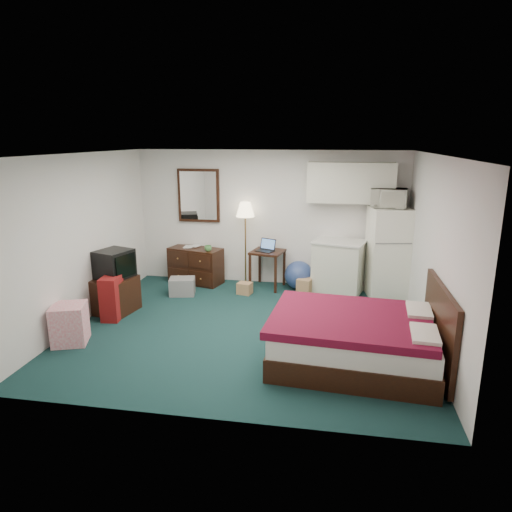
% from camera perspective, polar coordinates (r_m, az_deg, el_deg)
% --- Properties ---
extents(floor, '(5.00, 4.50, 0.01)m').
position_cam_1_polar(floor, '(6.78, -1.09, -9.02)').
color(floor, black).
rests_on(floor, ground).
extents(ceiling, '(5.00, 4.50, 0.01)m').
position_cam_1_polar(ceiling, '(6.21, -1.20, 12.62)').
color(ceiling, silver).
rests_on(ceiling, walls).
extents(walls, '(5.01, 4.51, 2.50)m').
position_cam_1_polar(walls, '(6.38, -1.14, 1.32)').
color(walls, silver).
rests_on(walls, floor).
extents(mirror, '(0.80, 0.06, 1.00)m').
position_cam_1_polar(mirror, '(8.75, -7.17, 7.51)').
color(mirror, white).
rests_on(mirror, walls).
extents(upper_cabinets, '(1.50, 0.35, 0.70)m').
position_cam_1_polar(upper_cabinets, '(8.21, 11.75, 8.96)').
color(upper_cabinets, silver).
rests_on(upper_cabinets, walls).
extents(headboard, '(0.06, 1.56, 1.00)m').
position_cam_1_polar(headboard, '(5.84, 21.93, -8.29)').
color(headboard, black).
rests_on(headboard, walls).
extents(dresser, '(1.08, 0.70, 0.68)m').
position_cam_1_polar(dresser, '(8.80, -7.52, -1.18)').
color(dresser, black).
rests_on(dresser, floor).
extents(floor_lamp, '(0.40, 0.40, 1.57)m').
position_cam_1_polar(floor_lamp, '(8.52, -1.33, 1.51)').
color(floor_lamp, '#B68245').
rests_on(floor_lamp, floor).
extents(desk, '(0.66, 0.66, 0.70)m').
position_cam_1_polar(desk, '(8.45, 1.43, -1.65)').
color(desk, black).
rests_on(desk, floor).
extents(exercise_ball, '(0.54, 0.54, 0.52)m').
position_cam_1_polar(exercise_ball, '(8.42, 5.37, -2.39)').
color(exercise_ball, navy).
rests_on(exercise_ball, floor).
extents(kitchen_counter, '(0.97, 0.83, 0.91)m').
position_cam_1_polar(kitchen_counter, '(8.32, 10.26, -1.39)').
color(kitchen_counter, silver).
rests_on(kitchen_counter, floor).
extents(fridge, '(0.74, 0.74, 1.56)m').
position_cam_1_polar(fridge, '(8.26, 16.09, 0.47)').
color(fridge, white).
rests_on(fridge, floor).
extents(bed, '(2.04, 1.65, 0.61)m').
position_cam_1_polar(bed, '(5.80, 12.05, -10.28)').
color(bed, '#5B0A23').
rests_on(bed, floor).
extents(tv_stand, '(0.67, 0.71, 0.56)m').
position_cam_1_polar(tv_stand, '(7.63, -17.19, -4.67)').
color(tv_stand, black).
rests_on(tv_stand, floor).
extents(suitcase, '(0.30, 0.44, 0.67)m').
position_cam_1_polar(suitcase, '(7.34, -17.53, -5.00)').
color(suitcase, maroon).
rests_on(suitcase, floor).
extents(retail_box, '(0.55, 0.55, 0.54)m').
position_cam_1_polar(retail_box, '(6.72, -22.27, -7.88)').
color(retail_box, white).
rests_on(retail_box, floor).
extents(file_bin, '(0.49, 0.41, 0.30)m').
position_cam_1_polar(file_bin, '(8.21, -9.21, -3.77)').
color(file_bin, gray).
rests_on(file_bin, floor).
extents(cardboard_box_a, '(0.28, 0.25, 0.21)m').
position_cam_1_polar(cardboard_box_a, '(8.17, -1.42, -4.05)').
color(cardboard_box_a, '#A5704C').
rests_on(cardboard_box_a, floor).
extents(cardboard_box_b, '(0.30, 0.33, 0.28)m').
position_cam_1_polar(cardboard_box_b, '(8.21, 6.12, -3.75)').
color(cardboard_box_b, '#A5704C').
rests_on(cardboard_box_b, floor).
extents(laptop, '(0.39, 0.36, 0.21)m').
position_cam_1_polar(laptop, '(8.29, 1.11, 1.30)').
color(laptop, black).
rests_on(laptop, desk).
extents(crt_tv, '(0.62, 0.64, 0.44)m').
position_cam_1_polar(crt_tv, '(7.52, -17.30, -0.95)').
color(crt_tv, black).
rests_on(crt_tv, tv_stand).
extents(microwave, '(0.62, 0.40, 0.40)m').
position_cam_1_polar(microwave, '(8.11, 16.26, 7.24)').
color(microwave, white).
rests_on(microwave, fridge).
extents(book_a, '(0.17, 0.03, 0.23)m').
position_cam_1_polar(book_a, '(8.79, -8.98, 1.82)').
color(book_a, '#A5704C').
rests_on(book_a, dresser).
extents(book_b, '(0.16, 0.08, 0.22)m').
position_cam_1_polar(book_b, '(8.87, -7.98, 1.94)').
color(book_b, '#A5704C').
rests_on(book_b, dresser).
extents(mug, '(0.17, 0.15, 0.13)m').
position_cam_1_polar(mug, '(8.44, -6.01, 1.05)').
color(mug, '#4C8C45').
rests_on(mug, dresser).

